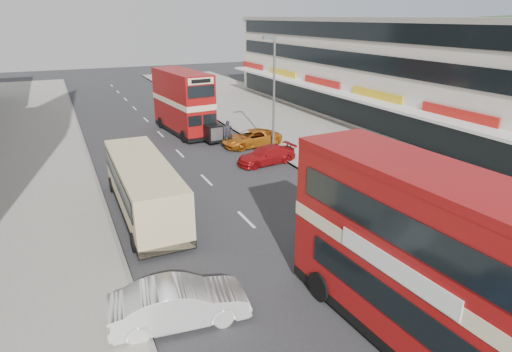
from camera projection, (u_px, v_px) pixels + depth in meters
ground at (343, 316)px, 14.36m from camera, size 160.00×160.00×0.00m
road_surface at (180, 153)px, 31.36m from camera, size 12.00×90.00×0.01m
pavement_right at (320, 135)px, 36.08m from camera, size 12.00×90.00×0.15m
kerb_left at (91, 164)px, 28.92m from camera, size 0.20×90.00×0.16m
kerb_right at (256, 143)px, 33.75m from camera, size 0.20×90.00×0.16m
commercial_row at (384, 71)px, 39.32m from camera, size 9.90×46.20×9.30m
street_lamp at (273, 85)px, 30.58m from camera, size 1.00×0.20×8.12m
bus_main at (416, 256)px, 12.60m from camera, size 3.21×9.74×5.33m
bus_second at (183, 102)px, 36.04m from camera, size 3.36×9.16×5.01m
coach at (143, 186)px, 21.34m from camera, size 2.57×9.61×2.54m
car_left_front at (179, 303)px, 13.84m from camera, size 4.60×2.06×1.47m
car_right_a at (266, 155)px, 28.99m from camera, size 4.26×2.09×1.19m
car_right_b at (251, 138)px, 32.85m from camera, size 4.68×2.35×1.27m
car_right_c at (190, 107)px, 43.89m from camera, size 4.05×1.92×1.34m
pedestrian_near at (326, 148)px, 29.01m from camera, size 0.79×0.79×1.80m
cyclist at (228, 139)px, 32.32m from camera, size 0.86×1.91×2.12m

